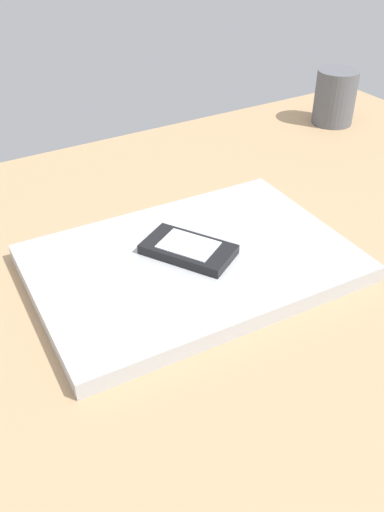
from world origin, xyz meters
The scene contains 4 objects.
desk_surface centered at (0.00, 0.00, 1.50)cm, with size 120.00×80.00×3.00cm, color tan.
laptop_closed centered at (-2.90, -0.07, 3.99)cm, with size 35.74×24.24×1.97cm, color #B7BABC.
cell_phone_on_laptop centered at (-2.97, 0.61, 5.57)cm, with size 10.06×11.63×1.26cm.
pen_cup centered at (42.33, 25.81, 7.75)cm, with size 7.27×7.27×9.50cm, color #595B60.
Camera 1 is at (-28.62, -43.30, 40.58)cm, focal length 38.08 mm.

